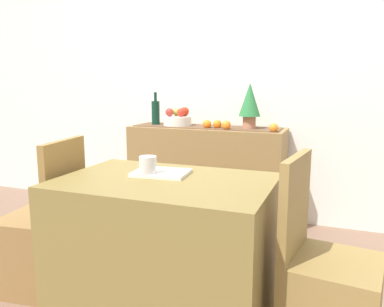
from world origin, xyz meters
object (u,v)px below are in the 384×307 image
(wine_bottle, at_px, (156,112))
(fruit_bowl, at_px, (177,121))
(chair_by_corner, at_px, (327,298))
(potted_plant, at_px, (250,103))
(chair_near_window, at_px, (44,246))
(dining_table, at_px, (166,250))
(open_book, at_px, (161,173))
(sideboard_console, at_px, (206,175))
(coffee_cup, at_px, (148,166))

(wine_bottle, bearing_deg, fruit_bowl, -0.00)
(chair_by_corner, bearing_deg, potted_plant, 115.99)
(fruit_bowl, xyz_separation_m, potted_plant, (0.64, -0.00, 0.17))
(wine_bottle, relative_size, chair_near_window, 0.32)
(fruit_bowl, height_order, dining_table, fruit_bowl)
(wine_bottle, xyz_separation_m, dining_table, (0.76, -1.45, -0.57))
(chair_near_window, bearing_deg, potted_plant, 58.63)
(chair_near_window, bearing_deg, open_book, 6.80)
(sideboard_console, distance_m, fruit_bowl, 0.53)
(coffee_cup, bearing_deg, open_book, 56.51)
(fruit_bowl, relative_size, potted_plant, 0.65)
(fruit_bowl, bearing_deg, potted_plant, -0.00)
(wine_bottle, relative_size, chair_by_corner, 0.32)
(potted_plant, distance_m, chair_by_corner, 1.79)
(sideboard_console, relative_size, chair_near_window, 1.47)
(sideboard_console, relative_size, dining_table, 1.26)
(potted_plant, relative_size, chair_near_window, 0.42)
(fruit_bowl, distance_m, chair_near_window, 1.59)
(fruit_bowl, height_order, wine_bottle, wine_bottle)
(wine_bottle, bearing_deg, open_book, -62.81)
(dining_table, bearing_deg, potted_plant, 86.51)
(sideboard_console, bearing_deg, chair_near_window, -109.59)
(wine_bottle, relative_size, open_book, 1.04)
(coffee_cup, bearing_deg, potted_plant, 82.28)
(fruit_bowl, xyz_separation_m, dining_table, (0.55, -1.45, -0.51))
(sideboard_console, bearing_deg, coffee_cup, -83.04)
(open_book, bearing_deg, coffee_cup, -128.59)
(potted_plant, relative_size, open_book, 1.34)
(sideboard_console, bearing_deg, dining_table, -79.12)
(potted_plant, bearing_deg, sideboard_console, 180.00)
(chair_by_corner, bearing_deg, open_book, 174.19)
(open_book, distance_m, coffee_cup, 0.09)
(dining_table, relative_size, chair_by_corner, 1.17)
(dining_table, bearing_deg, coffee_cup, 166.91)
(wine_bottle, xyz_separation_m, chair_near_window, (-0.03, -1.44, -0.68))
(dining_table, bearing_deg, sideboard_console, 100.88)
(potted_plant, distance_m, open_book, 1.40)
(potted_plant, xyz_separation_m, open_book, (-0.15, -1.36, -0.30))
(potted_plant, distance_m, chair_near_window, 1.86)
(chair_near_window, distance_m, chair_by_corner, 1.58)
(fruit_bowl, distance_m, dining_table, 1.63)
(fruit_bowl, height_order, potted_plant, potted_plant)
(fruit_bowl, bearing_deg, chair_by_corner, -47.13)
(fruit_bowl, height_order, chair_near_window, fruit_bowl)
(potted_plant, height_order, coffee_cup, potted_plant)
(wine_bottle, height_order, dining_table, wine_bottle)
(potted_plant, height_order, dining_table, potted_plant)
(wine_bottle, xyz_separation_m, potted_plant, (0.85, -0.00, 0.10))
(potted_plant, xyz_separation_m, coffee_cup, (-0.19, -1.42, -0.26))
(sideboard_console, bearing_deg, potted_plant, -0.00)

